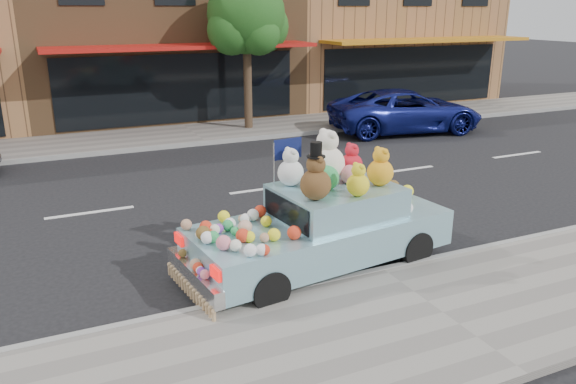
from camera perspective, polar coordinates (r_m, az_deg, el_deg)
ground at (r=13.41m, az=-2.29°, el=0.31°), size 120.00×120.00×0.00m
near_sidewalk at (r=8.22m, az=15.43°, el=-12.04°), size 60.00×3.00×0.12m
far_sidewalk at (r=19.38m, az=-9.58°, el=5.84°), size 60.00×3.00×0.12m
near_kerb at (r=9.26m, az=9.55°, el=-7.97°), size 60.00×0.12×0.13m
far_kerb at (r=17.96m, az=-8.33°, el=4.96°), size 60.00×0.12×0.13m
storefront_mid at (r=24.29m, az=-13.56°, el=16.58°), size 10.00×9.80×7.30m
storefront_right at (r=28.02m, az=7.84°, el=17.04°), size 10.00×9.80×7.30m
street_tree at (r=19.61m, az=-4.22°, el=16.89°), size 3.00×2.70×5.22m
car_blue at (r=20.05m, az=11.88°, el=8.08°), size 5.62×3.30×1.47m
art_car at (r=9.19m, az=3.49°, el=-3.03°), size 4.66×2.27×2.24m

